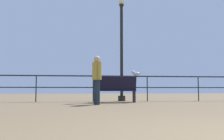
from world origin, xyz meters
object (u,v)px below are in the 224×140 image
person_at_railing (97,77)px  seagull_on_rail (136,73)px  bench_near_left (116,88)px  lamppost_center (122,46)px

person_at_railing → seagull_on_rail: person_at_railing is taller
bench_near_left → person_at_railing: (-0.78, -1.27, 0.36)m
bench_near_left → person_at_railing: 1.54m
seagull_on_rail → bench_near_left: bearing=-137.3°
lamppost_center → seagull_on_rail: bearing=-23.5°
lamppost_center → person_at_railing: 3.06m
person_at_railing → seagull_on_rail: 2.81m
lamppost_center → seagull_on_rail: lamppost_center is taller
lamppost_center → person_at_railing: (-1.21, -2.41, -1.44)m
bench_near_left → seagull_on_rail: (0.98, 0.90, 0.61)m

